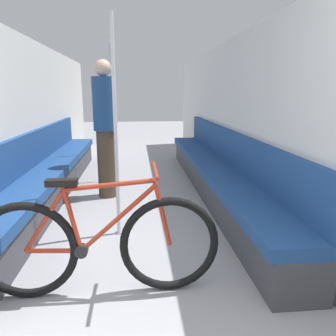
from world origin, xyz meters
The scene contains 8 objects.
wall_left centered at (-1.39, 3.23, 1.05)m, with size 0.10×9.66×2.09m, color silver.
wall_right centered at (1.39, 3.23, 1.05)m, with size 0.10×9.66×2.09m, color silver.
bench_seat_row_left centered at (-1.13, 3.42, 0.29)m, with size 0.48×5.08×0.89m.
bench_seat_row_right centered at (1.13, 3.42, 0.29)m, with size 0.48×5.08×0.89m.
bicycle centered at (-0.22, 1.21, 0.37)m, with size 1.66×0.46×0.90m.
grab_pole_near centered at (-0.14, 2.21, 1.01)m, with size 0.08×0.08×2.07m.
grab_pole_far centered at (-0.31, 4.25, 1.01)m, with size 0.08×0.08×2.07m.
passenger_standing centered at (-0.35, 3.45, 0.93)m, with size 0.30×0.30×1.78m.
Camera 1 is at (0.05, -0.88, 1.38)m, focal length 35.00 mm.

